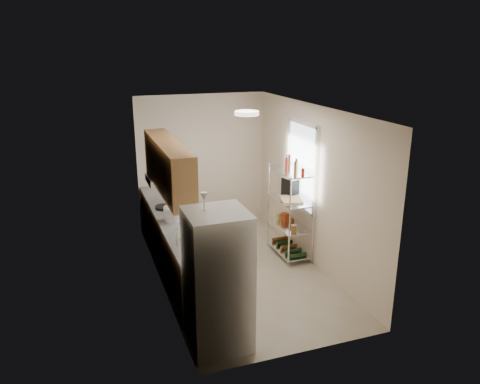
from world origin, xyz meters
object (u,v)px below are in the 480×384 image
object	(u,v)px
refrigerator	(218,280)
espresso_machine	(290,186)
rice_cooker	(173,214)
cutting_board	(291,199)
frying_pan_large	(164,207)

from	to	relation	value
refrigerator	espresso_machine	world-z (taller)	refrigerator
rice_cooker	cutting_board	size ratio (longest dim) A/B	0.65
frying_pan_large	espresso_machine	size ratio (longest dim) A/B	0.88
refrigerator	espresso_machine	distance (m)	2.99
frying_pan_large	espresso_machine	world-z (taller)	espresso_machine
rice_cooker	cutting_board	bearing A→B (deg)	-0.44
frying_pan_large	cutting_board	size ratio (longest dim) A/B	0.65
rice_cooker	cutting_board	world-z (taller)	rice_cooker
refrigerator	rice_cooker	bearing A→B (deg)	93.39
rice_cooker	frying_pan_large	xyz separation A→B (m)	(-0.04, 0.58, -0.09)
refrigerator	cutting_board	xyz separation A→B (m)	(1.87, 1.95, 0.17)
rice_cooker	frying_pan_large	world-z (taller)	rice_cooker
refrigerator	rice_cooker	xyz separation A→B (m)	(-0.12, 1.97, 0.16)
frying_pan_large	cutting_board	world-z (taller)	cutting_board
cutting_board	espresso_machine	bearing A→B (deg)	68.65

